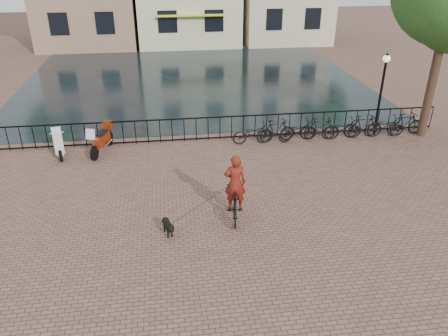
{
  "coord_description": "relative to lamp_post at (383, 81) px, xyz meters",
  "views": [
    {
      "loc": [
        -1.6,
        -8.92,
        7.38
      ],
      "look_at": [
        0.0,
        3.0,
        1.2
      ],
      "focal_mm": 35.0,
      "sensor_mm": 36.0,
      "label": 1
    }
  ],
  "objects": [
    {
      "name": "parked_bike_6",
      "position": [
        0.3,
        -0.2,
        -1.93
      ],
      "size": [
        1.76,
        0.74,
        0.9
      ],
      "primitive_type": "imported",
      "rotation": [
        0.0,
        0.0,
        1.49
      ],
      "color": "black",
      "rests_on": "ground"
    },
    {
      "name": "cyclist",
      "position": [
        -7.01,
        -5.6,
        -1.45
      ],
      "size": [
        0.82,
        1.83,
        2.44
      ],
      "rotation": [
        0.0,
        0.0,
        3.01
      ],
      "color": "black",
      "rests_on": "ground"
    },
    {
      "name": "ground",
      "position": [
        -7.2,
        -7.6,
        -2.38
      ],
      "size": [
        100.0,
        100.0,
        0.0
      ],
      "primitive_type": "plane",
      "color": "brown",
      "rests_on": "ground"
    },
    {
      "name": "dog",
      "position": [
        -9.02,
        -6.17,
        -2.12
      ],
      "size": [
        0.45,
        0.79,
        0.51
      ],
      "rotation": [
        0.0,
        0.0,
        0.29
      ],
      "color": "black",
      "rests_on": "ground"
    },
    {
      "name": "parked_bike_1",
      "position": [
        -4.45,
        -0.2,
        -1.88
      ],
      "size": [
        1.71,
        0.68,
        1.0
      ],
      "primitive_type": "imported",
      "rotation": [
        0.0,
        0.0,
        1.7
      ],
      "color": "black",
      "rests_on": "ground"
    },
    {
      "name": "parked_bike_0",
      "position": [
        -5.4,
        -0.2,
        -1.93
      ],
      "size": [
        1.74,
        0.69,
        0.9
      ],
      "primitive_type": "imported",
      "rotation": [
        0.0,
        0.0,
        1.62
      ],
      "color": "black",
      "rests_on": "ground"
    },
    {
      "name": "parked_bike_2",
      "position": [
        -3.5,
        -0.2,
        -1.93
      ],
      "size": [
        1.79,
        0.86,
        0.9
      ],
      "primitive_type": "imported",
      "rotation": [
        0.0,
        0.0,
        1.73
      ],
      "color": "black",
      "rests_on": "ground"
    },
    {
      "name": "canal_water",
      "position": [
        -7.2,
        9.7,
        -2.38
      ],
      "size": [
        20.0,
        20.0,
        0.0
      ],
      "primitive_type": "plane",
      "color": "black",
      "rests_on": "ground"
    },
    {
      "name": "scooter",
      "position": [
        -13.13,
        -0.28,
        -1.66
      ],
      "size": [
        0.84,
        1.62,
        1.45
      ],
      "rotation": [
        0.0,
        0.0,
        0.27
      ],
      "color": "silver",
      "rests_on": "ground"
    },
    {
      "name": "railing",
      "position": [
        -7.2,
        0.4,
        -1.87
      ],
      "size": [
        20.0,
        0.05,
        1.02
      ],
      "color": "black",
      "rests_on": "ground"
    },
    {
      "name": "lamp_post",
      "position": [
        0.0,
        0.0,
        0.0
      ],
      "size": [
        0.3,
        0.3,
        3.45
      ],
      "color": "black",
      "rests_on": "ground"
    },
    {
      "name": "parked_bike_5",
      "position": [
        -0.65,
        -0.2,
        -1.88
      ],
      "size": [
        1.67,
        0.5,
        1.0
      ],
      "primitive_type": "imported",
      "rotation": [
        0.0,
        0.0,
        1.55
      ],
      "color": "black",
      "rests_on": "ground"
    },
    {
      "name": "parked_bike_3",
      "position": [
        -2.55,
        -0.2,
        -1.88
      ],
      "size": [
        1.7,
        0.64,
        1.0
      ],
      "primitive_type": "imported",
      "rotation": [
        0.0,
        0.0,
        1.46
      ],
      "color": "black",
      "rests_on": "ground"
    },
    {
      "name": "parked_bike_7",
      "position": [
        1.25,
        -0.2,
        -1.88
      ],
      "size": [
        1.71,
        0.66,
        1.0
      ],
      "primitive_type": "imported",
      "rotation": [
        0.0,
        0.0,
        1.69
      ],
      "color": "black",
      "rests_on": "ground"
    },
    {
      "name": "motorcycle",
      "position": [
        -11.49,
        -0.26,
        -1.71
      ],
      "size": [
        0.97,
        1.91,
        1.33
      ],
      "rotation": [
        0.0,
        0.0,
        -0.3
      ],
      "color": "maroon",
      "rests_on": "ground"
    },
    {
      "name": "parked_bike_4",
      "position": [
        -1.6,
        -0.2,
        -1.93
      ],
      "size": [
        1.72,
        0.6,
        0.9
      ],
      "primitive_type": "imported",
      "rotation": [
        0.0,
        0.0,
        1.57
      ],
      "color": "black",
      "rests_on": "ground"
    }
  ]
}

